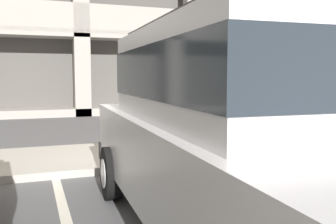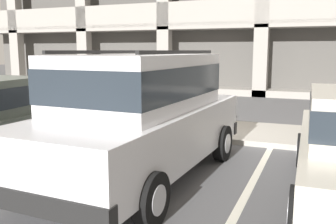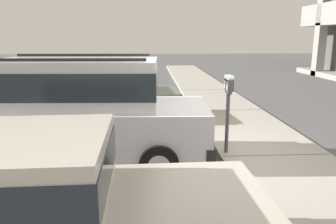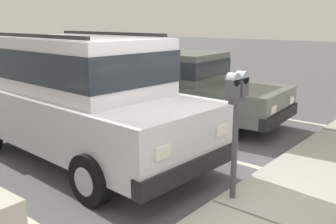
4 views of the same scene
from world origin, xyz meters
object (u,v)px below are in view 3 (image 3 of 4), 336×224
Objects in this scene: dark_hatchback at (21,211)px; parking_meter_near at (228,96)px; silver_suv at (79,108)px; red_sedan at (95,94)px.

parking_meter_near reaches higher than dark_hatchback.
dark_hatchback is 4.31m from parking_meter_near.
dark_hatchback is at bearing 4.34° from silver_suv.
silver_suv is at bearing -179.51° from dark_hatchback.
red_sedan is 4.20m from parking_meter_near.
silver_suv is 3.24m from dark_hatchback.
silver_suv is 3.02m from red_sedan.
parking_meter_near is at bearing 139.55° from dark_hatchback.
silver_suv is 1.05× the size of red_sedan.
red_sedan is 2.99× the size of parking_meter_near.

